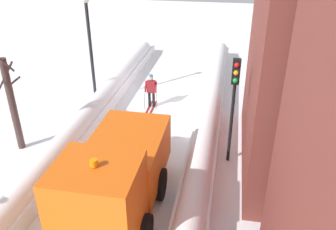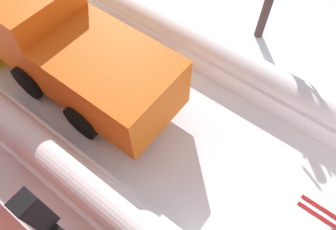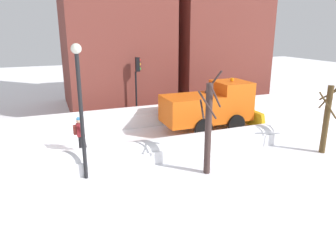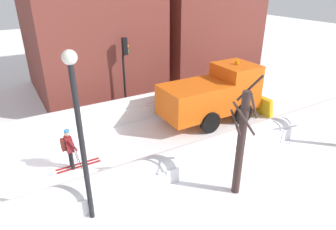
{
  "view_description": "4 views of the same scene",
  "coord_description": "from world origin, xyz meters",
  "px_view_note": "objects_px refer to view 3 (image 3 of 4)",
  "views": [
    {
      "loc": [
        -3.49,
        17.04,
        8.08
      ],
      "look_at": [
        -1.02,
        3.76,
        1.0
      ],
      "focal_mm": 37.52,
      "sensor_mm": 36.0,
      "label": 1
    },
    {
      "loc": [
        -3.55,
        3.43,
        7.72
      ],
      "look_at": [
        -0.27,
        5.94,
        1.18
      ],
      "focal_mm": 33.4,
      "sensor_mm": 36.0,
      "label": 2
    },
    {
      "loc": [
        15.53,
        -0.14,
        6.02
      ],
      "look_at": [
        -0.46,
        6.2,
        1.17
      ],
      "focal_mm": 32.89,
      "sensor_mm": 36.0,
      "label": 3
    },
    {
      "loc": [
        11.02,
        -0.58,
        7.14
      ],
      "look_at": [
        -0.33,
        6.07,
        0.95
      ],
      "focal_mm": 31.45,
      "sensor_mm": 36.0,
      "label": 4
    }
  ],
  "objects_px": {
    "traffic_light_pole": "(137,77)",
    "bare_tree_near": "(208,127)",
    "plow_truck": "(211,106)",
    "bare_tree_mid": "(327,118)",
    "skier": "(79,132)",
    "street_lamp": "(80,97)"
  },
  "relations": [
    {
      "from": "plow_truck",
      "to": "bare_tree_mid",
      "type": "distance_m",
      "value": 6.37
    },
    {
      "from": "traffic_light_pole",
      "to": "skier",
      "type": "bearing_deg",
      "value": -46.31
    },
    {
      "from": "skier",
      "to": "street_lamp",
      "type": "relative_size",
      "value": 0.33
    },
    {
      "from": "plow_truck",
      "to": "bare_tree_mid",
      "type": "bearing_deg",
      "value": 32.37
    },
    {
      "from": "traffic_light_pole",
      "to": "bare_tree_near",
      "type": "distance_m",
      "value": 8.64
    },
    {
      "from": "bare_tree_mid",
      "to": "plow_truck",
      "type": "bearing_deg",
      "value": -147.63
    },
    {
      "from": "plow_truck",
      "to": "traffic_light_pole",
      "type": "relative_size",
      "value": 1.41
    },
    {
      "from": "traffic_light_pole",
      "to": "bare_tree_near",
      "type": "xyz_separation_m",
      "value": [
        8.58,
        0.55,
        -0.9
      ]
    },
    {
      "from": "skier",
      "to": "street_lamp",
      "type": "bearing_deg",
      "value": -2.2
    },
    {
      "from": "traffic_light_pole",
      "to": "bare_tree_near",
      "type": "relative_size",
      "value": 0.95
    },
    {
      "from": "skier",
      "to": "bare_tree_mid",
      "type": "height_order",
      "value": "bare_tree_mid"
    },
    {
      "from": "plow_truck",
      "to": "skier",
      "type": "distance_m",
      "value": 7.95
    },
    {
      "from": "skier",
      "to": "traffic_light_pole",
      "type": "relative_size",
      "value": 0.43
    },
    {
      "from": "street_lamp",
      "to": "bare_tree_near",
      "type": "bearing_deg",
      "value": 73.76
    },
    {
      "from": "plow_truck",
      "to": "bare_tree_mid",
      "type": "height_order",
      "value": "bare_tree_mid"
    },
    {
      "from": "bare_tree_near",
      "to": "street_lamp",
      "type": "bearing_deg",
      "value": -106.24
    },
    {
      "from": "plow_truck",
      "to": "skier",
      "type": "bearing_deg",
      "value": -84.76
    },
    {
      "from": "skier",
      "to": "bare_tree_near",
      "type": "distance_m",
      "value": 6.68
    },
    {
      "from": "plow_truck",
      "to": "bare_tree_near",
      "type": "distance_m",
      "value": 6.13
    },
    {
      "from": "plow_truck",
      "to": "street_lamp",
      "type": "bearing_deg",
      "value": -64.55
    },
    {
      "from": "bare_tree_mid",
      "to": "traffic_light_pole",
      "type": "bearing_deg",
      "value": -140.92
    },
    {
      "from": "skier",
      "to": "traffic_light_pole",
      "type": "bearing_deg",
      "value": 133.69
    }
  ]
}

